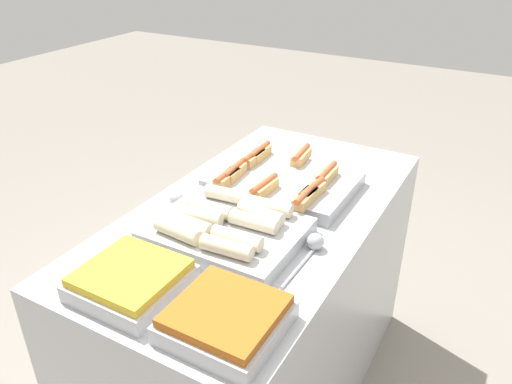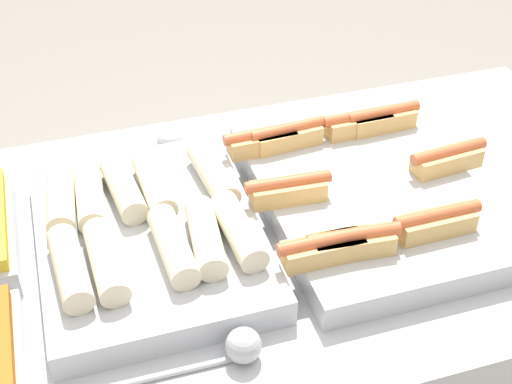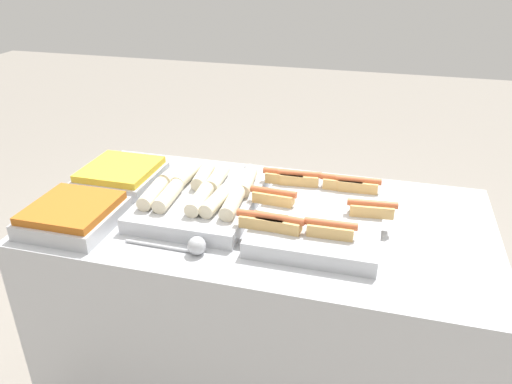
{
  "view_description": "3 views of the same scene",
  "coord_description": "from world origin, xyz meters",
  "px_view_note": "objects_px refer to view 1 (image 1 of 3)",
  "views": [
    {
      "loc": [
        -1.32,
        -0.73,
        1.78
      ],
      "look_at": [
        -0.03,
        0.0,
        0.98
      ],
      "focal_mm": 35.0,
      "sensor_mm": 36.0,
      "label": 1
    },
    {
      "loc": [
        -0.31,
        -0.9,
        1.72
      ],
      "look_at": [
        -0.03,
        0.0,
        0.98
      ],
      "focal_mm": 50.0,
      "sensor_mm": 36.0,
      "label": 2
    },
    {
      "loc": [
        0.34,
        -1.37,
        1.7
      ],
      "look_at": [
        -0.03,
        0.0,
        0.98
      ],
      "focal_mm": 35.0,
      "sensor_mm": 36.0,
      "label": 3
    }
  ],
  "objects_px": {
    "tray_side_front": "(226,319)",
    "serving_spoon_far": "(174,202)",
    "tray_hotdogs": "(282,180)",
    "tray_side_back": "(131,280)",
    "tray_wraps": "(226,228)",
    "serving_spoon_near": "(314,245)"
  },
  "relations": [
    {
      "from": "serving_spoon_near",
      "to": "tray_hotdogs",
      "type": "bearing_deg",
      "value": 40.17
    },
    {
      "from": "tray_hotdogs",
      "to": "serving_spoon_far",
      "type": "height_order",
      "value": "tray_hotdogs"
    },
    {
      "from": "tray_hotdogs",
      "to": "serving_spoon_near",
      "type": "bearing_deg",
      "value": -139.83
    },
    {
      "from": "tray_side_back",
      "to": "serving_spoon_far",
      "type": "distance_m",
      "value": 0.46
    },
    {
      "from": "tray_hotdogs",
      "to": "serving_spoon_near",
      "type": "relative_size",
      "value": 2.05
    },
    {
      "from": "tray_hotdogs",
      "to": "tray_wraps",
      "type": "bearing_deg",
      "value": -179.49
    },
    {
      "from": "tray_hotdogs",
      "to": "serving_spoon_far",
      "type": "xyz_separation_m",
      "value": [
        -0.32,
        0.26,
        -0.01
      ]
    },
    {
      "from": "tray_side_front",
      "to": "serving_spoon_far",
      "type": "xyz_separation_m",
      "value": [
        0.42,
        0.48,
        -0.01
      ]
    },
    {
      "from": "serving_spoon_near",
      "to": "serving_spoon_far",
      "type": "height_order",
      "value": "same"
    },
    {
      "from": "serving_spoon_near",
      "to": "tray_side_front",
      "type": "bearing_deg",
      "value": 173.1
    },
    {
      "from": "tray_side_front",
      "to": "serving_spoon_far",
      "type": "relative_size",
      "value": 1.03
    },
    {
      "from": "tray_hotdogs",
      "to": "tray_wraps",
      "type": "distance_m",
      "value": 0.39
    },
    {
      "from": "tray_hotdogs",
      "to": "serving_spoon_far",
      "type": "bearing_deg",
      "value": 140.31
    },
    {
      "from": "tray_wraps",
      "to": "serving_spoon_far",
      "type": "distance_m",
      "value": 0.28
    },
    {
      "from": "tray_hotdogs",
      "to": "serving_spoon_near",
      "type": "xyz_separation_m",
      "value": [
        -0.32,
        -0.27,
        -0.01
      ]
    },
    {
      "from": "tray_side_front",
      "to": "serving_spoon_far",
      "type": "distance_m",
      "value": 0.64
    },
    {
      "from": "tray_hotdogs",
      "to": "tray_side_front",
      "type": "distance_m",
      "value": 0.77
    },
    {
      "from": "tray_wraps",
      "to": "serving_spoon_far",
      "type": "height_order",
      "value": "tray_wraps"
    },
    {
      "from": "tray_side_front",
      "to": "tray_side_back",
      "type": "bearing_deg",
      "value": 90.0
    },
    {
      "from": "tray_wraps",
      "to": "serving_spoon_far",
      "type": "xyz_separation_m",
      "value": [
        0.08,
        0.27,
        -0.02
      ]
    },
    {
      "from": "tray_wraps",
      "to": "tray_side_front",
      "type": "relative_size",
      "value": 1.71
    },
    {
      "from": "tray_hotdogs",
      "to": "tray_side_front",
      "type": "height_order",
      "value": "tray_hotdogs"
    }
  ]
}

